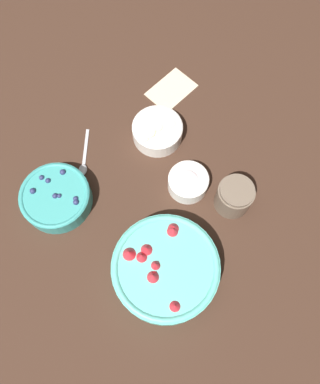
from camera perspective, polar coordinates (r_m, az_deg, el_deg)
ground_plane at (r=0.94m, az=-7.00°, el=-2.93°), size 4.00×4.00×0.00m
bowl_strawberries at (r=0.86m, az=0.79°, el=-11.53°), size 0.24×0.24×0.09m
bowl_blueberries at (r=0.95m, az=-15.58°, el=-0.77°), size 0.17×0.17×0.06m
bowl_bananas at (r=0.99m, az=-0.41°, el=9.36°), size 0.13×0.13×0.05m
bowl_cream at (r=0.93m, az=4.32°, el=1.59°), size 0.10×0.10×0.06m
jar_chocolate at (r=0.92m, az=11.20°, el=-0.74°), size 0.09×0.09×0.09m
napkin at (r=1.10m, az=1.74°, el=15.32°), size 0.15×0.12×0.01m
spoon at (r=1.00m, az=-11.52°, el=4.64°), size 0.09×0.13×0.01m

